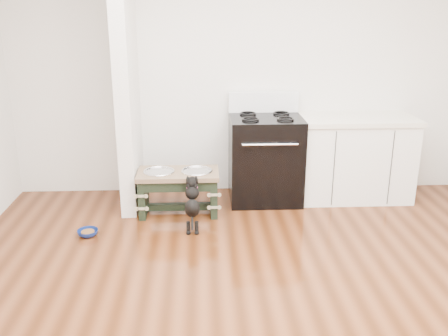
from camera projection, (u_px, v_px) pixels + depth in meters
ground at (266, 315)px, 3.47m from camera, size 5.00×5.00×0.00m
room_shell at (274, 81)px, 2.96m from camera, size 5.00×5.00×5.00m
partition_wall at (126, 78)px, 4.98m from camera, size 0.15×0.80×2.70m
oven_range at (265, 157)px, 5.38m from camera, size 0.76×0.69×1.14m
cabinet_run at (354, 158)px, 5.44m from camera, size 1.24×0.64×0.91m
dog_feeder at (178, 184)px, 5.05m from camera, size 0.82×0.44×0.47m
puppy at (192, 202)px, 4.71m from camera, size 0.14×0.42×0.50m
floor_bowl at (88, 233)px, 4.63m from camera, size 0.20×0.20×0.06m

